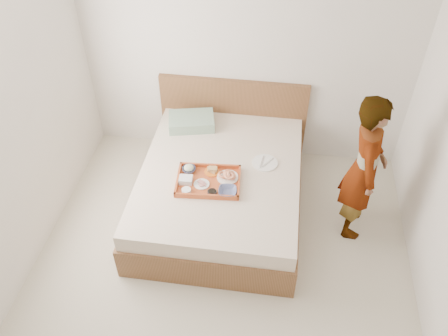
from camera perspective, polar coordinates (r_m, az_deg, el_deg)
ground at (r=4.33m, az=-0.81°, el=-14.54°), size 3.50×4.00×0.01m
ceiling at (r=2.58m, az=-1.39°, el=18.82°), size 3.50×4.00×0.01m
wall_back at (r=4.93m, az=2.71°, el=14.17°), size 3.50×0.01×2.60m
bed at (r=4.76m, az=-0.42°, el=-2.56°), size 1.65×2.00×0.53m
headboard at (r=5.36m, az=1.11°, el=6.32°), size 1.65×0.06×0.95m
pillow at (r=5.10m, az=-3.99°, el=5.69°), size 0.54×0.43×0.12m
tray at (r=4.43m, az=-1.92°, el=-1.58°), size 0.63×0.48×0.05m
prawn_plate at (r=4.47m, az=0.46°, el=-1.15°), size 0.22×0.22×0.01m
navy_bowl_big at (r=4.31m, az=0.44°, el=-2.86°), size 0.18×0.18×0.04m
sauce_dish at (r=4.31m, az=-1.47°, el=-3.02°), size 0.09×0.09×0.03m
meat_plate at (r=4.41m, az=-2.75°, el=-1.99°), size 0.16×0.16×0.01m
bread_plate at (r=4.53m, az=-1.48°, el=-0.45°), size 0.16×0.16×0.01m
salad_bowl at (r=4.54m, az=-4.30°, el=-0.17°), size 0.14×0.14×0.04m
plastic_tub at (r=4.43m, az=-4.69°, el=-1.44°), size 0.13×0.11×0.05m
cheese_round at (r=4.34m, az=-4.61°, el=-2.76°), size 0.09×0.09×0.03m
dinner_plate at (r=4.66m, az=5.01°, el=0.63°), size 0.34×0.34×0.01m
person at (r=4.43m, az=16.72°, el=-0.07°), size 0.39×0.57×1.53m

